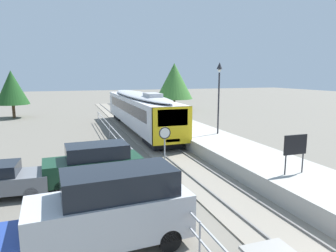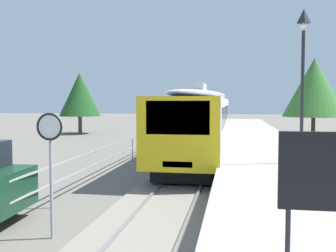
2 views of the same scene
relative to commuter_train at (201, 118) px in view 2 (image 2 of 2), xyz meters
name	(u,v)px [view 2 (image 2 of 2)]	position (x,y,z in m)	size (l,w,h in m)	color
ground_plane	(143,159)	(-3.00, -1.95, -2.15)	(160.00, 160.00, 0.00)	#6B665B
track_rails	(198,159)	(0.00, -1.95, -2.11)	(3.20, 60.00, 0.14)	gray
commuter_train	(201,118)	(0.00, 0.00, 0.00)	(2.82, 19.32, 3.74)	silver
station_platform	(261,153)	(3.25, -1.95, -1.70)	(3.90, 60.00, 0.90)	#A8A59E
platform_lamp_mid_platform	(303,56)	(4.18, -8.08, 2.48)	(0.34, 0.34, 5.35)	#232328
platform_notice_board	(333,177)	(2.94, -17.59, 0.04)	(1.20, 0.08, 1.80)	#232328
speed_limit_sign	(50,144)	(-2.14, -14.28, -0.02)	(0.61, 0.10, 2.81)	#9EA0A5
carpark_fence	(51,177)	(-3.30, -11.95, -1.24)	(0.06, 36.06, 1.25)	#9EA0A5
tree_behind_carpark	(314,87)	(8.99, 14.70, 2.24)	(5.56, 5.56, 7.05)	brown
tree_behind_station_far	(80,95)	(-12.85, 13.28, 1.64)	(3.94, 3.94, 5.87)	brown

